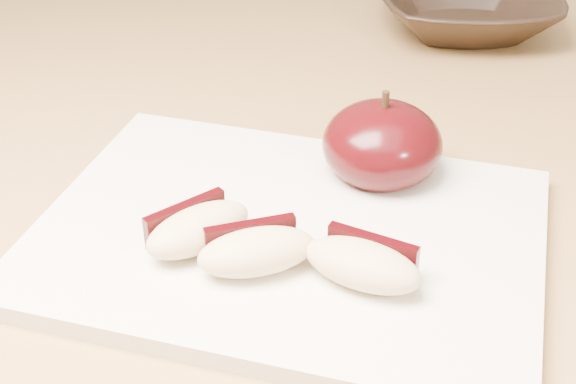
{
  "coord_description": "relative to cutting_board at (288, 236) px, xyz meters",
  "views": [
    {
      "loc": [
        0.06,
        0.0,
        1.18
      ],
      "look_at": [
        0.08,
        0.37,
        0.94
      ],
      "focal_mm": 50.0,
      "sensor_mm": 36.0,
      "label": 1
    }
  ],
  "objects": [
    {
      "name": "bowl",
      "position": [
        0.18,
        0.31,
        0.01
      ],
      "size": [
        0.17,
        0.17,
        0.04
      ],
      "primitive_type": "imported",
      "rotation": [
        0.0,
        0.0,
        -0.04
      ],
      "color": "black",
      "rests_on": "island_counter"
    },
    {
      "name": "apple_half",
      "position": [
        0.06,
        0.06,
        0.02
      ],
      "size": [
        0.09,
        0.09,
        0.06
      ],
      "rotation": [
        0.0,
        0.0,
        -0.3
      ],
      "color": "black",
      "rests_on": "cutting_board"
    },
    {
      "name": "apple_wedge_b",
      "position": [
        -0.02,
        -0.03,
        0.02
      ],
      "size": [
        0.07,
        0.04,
        0.02
      ],
      "rotation": [
        0.0,
        0.0,
        0.23
      ],
      "color": "beige",
      "rests_on": "cutting_board"
    },
    {
      "name": "back_cabinet",
      "position": [
        -0.08,
        0.83,
        -0.44
      ],
      "size": [
        2.4,
        0.62,
        0.94
      ],
      "color": "silver",
      "rests_on": "ground"
    },
    {
      "name": "apple_wedge_c",
      "position": [
        0.04,
        -0.05,
        0.02
      ],
      "size": [
        0.07,
        0.06,
        0.02
      ],
      "rotation": [
        0.0,
        0.0,
        -0.53
      ],
      "color": "beige",
      "rests_on": "cutting_board"
    },
    {
      "name": "apple_wedge_a",
      "position": [
        -0.05,
        -0.01,
        0.02
      ],
      "size": [
        0.07,
        0.06,
        0.02
      ],
      "rotation": [
        0.0,
        0.0,
        0.61
      ],
      "color": "beige",
      "rests_on": "cutting_board"
    },
    {
      "name": "cutting_board",
      "position": [
        0.0,
        0.0,
        0.0
      ],
      "size": [
        0.34,
        0.29,
        0.01
      ],
      "primitive_type": "cube",
      "rotation": [
        0.0,
        0.0,
        -0.34
      ],
      "color": "white",
      "rests_on": "island_counter"
    }
  ]
}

